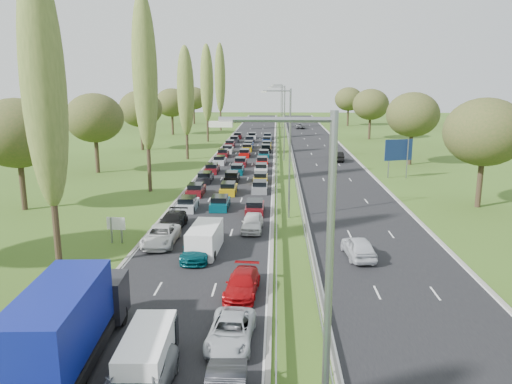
{
  "coord_description": "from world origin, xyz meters",
  "views": [
    {
      "loc": [
        3.29,
        -2.64,
        12.58
      ],
      "look_at": [
        1.21,
        47.37,
        1.5
      ],
      "focal_mm": 35.0,
      "sensor_mm": 36.0,
      "label": 1
    }
  ],
  "objects_px": {
    "white_van_rear": "(205,238)",
    "direction_sign": "(399,152)",
    "near_car_3": "(172,221)",
    "white_van_front": "(149,351)",
    "blue_lorry": "(69,322)",
    "info_sign": "(116,226)",
    "near_car_2": "(161,236)"
  },
  "relations": [
    {
      "from": "blue_lorry",
      "to": "direction_sign",
      "type": "relative_size",
      "value": 1.84
    },
    {
      "from": "white_van_rear",
      "to": "direction_sign",
      "type": "bearing_deg",
      "value": 57.61
    },
    {
      "from": "white_van_rear",
      "to": "info_sign",
      "type": "height_order",
      "value": "info_sign"
    },
    {
      "from": "near_car_2",
      "to": "white_van_rear",
      "type": "bearing_deg",
      "value": -20.63
    },
    {
      "from": "blue_lorry",
      "to": "white_van_front",
      "type": "bearing_deg",
      "value": -9.93
    },
    {
      "from": "white_van_front",
      "to": "direction_sign",
      "type": "xyz_separation_m",
      "value": [
        21.68,
        46.43,
        2.58
      ]
    },
    {
      "from": "blue_lorry",
      "to": "info_sign",
      "type": "relative_size",
      "value": 4.57
    },
    {
      "from": "near_car_3",
      "to": "info_sign",
      "type": "xyz_separation_m",
      "value": [
        -3.66,
        -3.99,
        0.64
      ]
    },
    {
      "from": "near_car_2",
      "to": "info_sign",
      "type": "distance_m",
      "value": 3.7
    },
    {
      "from": "white_van_rear",
      "to": "direction_sign",
      "type": "height_order",
      "value": "direction_sign"
    },
    {
      "from": "blue_lorry",
      "to": "direction_sign",
      "type": "height_order",
      "value": "direction_sign"
    },
    {
      "from": "white_van_front",
      "to": "info_sign",
      "type": "xyz_separation_m",
      "value": [
        -7.12,
        17.84,
        0.38
      ]
    },
    {
      "from": "info_sign",
      "to": "direction_sign",
      "type": "bearing_deg",
      "value": 44.79
    },
    {
      "from": "near_car_2",
      "to": "direction_sign",
      "type": "distance_m",
      "value": 38.43
    },
    {
      "from": "near_car_3",
      "to": "white_van_front",
      "type": "distance_m",
      "value": 22.1
    },
    {
      "from": "white_van_front",
      "to": "white_van_rear",
      "type": "bearing_deg",
      "value": 86.85
    },
    {
      "from": "near_car_3",
      "to": "white_van_front",
      "type": "xyz_separation_m",
      "value": [
        3.47,
        -21.83,
        0.26
      ]
    },
    {
      "from": "near_car_2",
      "to": "blue_lorry",
      "type": "relative_size",
      "value": 0.54
    },
    {
      "from": "blue_lorry",
      "to": "near_car_2",
      "type": "bearing_deg",
      "value": 85.79
    },
    {
      "from": "near_car_2",
      "to": "direction_sign",
      "type": "relative_size",
      "value": 1.0
    },
    {
      "from": "white_van_rear",
      "to": "info_sign",
      "type": "distance_m",
      "value": 7.59
    },
    {
      "from": "blue_lorry",
      "to": "info_sign",
      "type": "xyz_separation_m",
      "value": [
        -3.49,
        17.44,
        -0.72
      ]
    },
    {
      "from": "near_car_2",
      "to": "near_car_3",
      "type": "distance_m",
      "value": 4.31
    },
    {
      "from": "direction_sign",
      "to": "white_van_front",
      "type": "bearing_deg",
      "value": -115.03
    },
    {
      "from": "near_car_2",
      "to": "direction_sign",
      "type": "bearing_deg",
      "value": 49.26
    },
    {
      "from": "direction_sign",
      "to": "near_car_2",
      "type": "bearing_deg",
      "value": -131.04
    },
    {
      "from": "near_car_2",
      "to": "blue_lorry",
      "type": "height_order",
      "value": "blue_lorry"
    },
    {
      "from": "blue_lorry",
      "to": "direction_sign",
      "type": "bearing_deg",
      "value": 57.48
    },
    {
      "from": "near_car_3",
      "to": "blue_lorry",
      "type": "height_order",
      "value": "blue_lorry"
    },
    {
      "from": "near_car_3",
      "to": "info_sign",
      "type": "height_order",
      "value": "info_sign"
    },
    {
      "from": "white_van_rear",
      "to": "blue_lorry",
      "type": "bearing_deg",
      "value": -101.07
    },
    {
      "from": "blue_lorry",
      "to": "white_van_rear",
      "type": "height_order",
      "value": "blue_lorry"
    }
  ]
}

